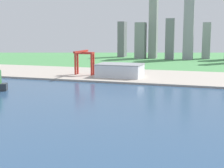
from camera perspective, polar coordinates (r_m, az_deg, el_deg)
The scene contains 6 objects.
ground_plane at distance 272.95m, azimuth 5.63°, elevation -4.33°, with size 2400.00×2400.00×0.00m, color #498D4E.
water_bay at distance 216.62m, azimuth 2.24°, elevation -7.84°, with size 840.00×360.00×0.15m, color #2D4C70.
industrial_pier at distance 457.32m, azimuth 10.68°, elevation 1.16°, with size 840.00×140.00×2.50m, color #ACA195.
port_crane_red at distance 464.39m, azimuth -4.94°, elevation 4.77°, with size 27.06×46.89×35.07m.
warehouse_main at distance 446.16m, azimuth 1.40°, elevation 2.42°, with size 60.78×40.62×17.63m.
distant_skyline at distance 784.45m, azimuth 12.59°, elevation 8.46°, with size 319.81×67.05×158.49m.
Camera 1 is at (55.31, 40.28, 63.15)m, focal length 52.48 mm.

